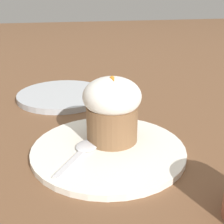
# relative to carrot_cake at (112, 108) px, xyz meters

# --- Properties ---
(ground_plane) EXTENTS (4.00, 4.00, 0.00)m
(ground_plane) POSITION_rel_carrot_cake_xyz_m (0.03, -0.01, -0.07)
(ground_plane) COLOR brown
(dessert_plate) EXTENTS (0.26, 0.26, 0.01)m
(dessert_plate) POSITION_rel_carrot_cake_xyz_m (0.03, -0.01, -0.06)
(dessert_plate) COLOR white
(dessert_plate) RESTS_ON ground_plane
(carrot_cake) EXTENTS (0.10, 0.10, 0.12)m
(carrot_cake) POSITION_rel_carrot_cake_xyz_m (0.00, 0.00, 0.00)
(carrot_cake) COLOR brown
(carrot_cake) RESTS_ON dessert_plate
(spoon) EXTENTS (0.12, 0.09, 0.01)m
(spoon) POSITION_rel_carrot_cake_xyz_m (0.03, -0.05, -0.06)
(spoon) COLOR silver
(spoon) RESTS_ON dessert_plate
(side_plate) EXTENTS (0.22, 0.22, 0.01)m
(side_plate) POSITION_rel_carrot_cake_xyz_m (-0.26, -0.08, -0.06)
(side_plate) COLOR #B2B7BC
(side_plate) RESTS_ON ground_plane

